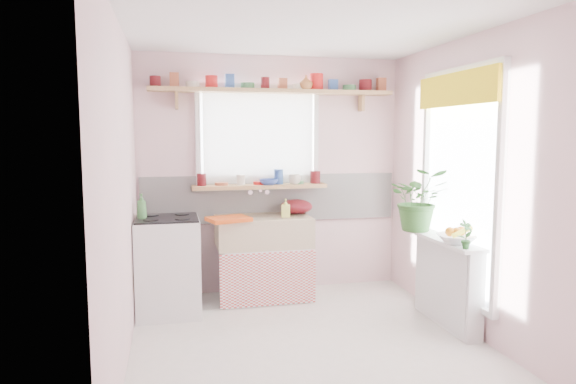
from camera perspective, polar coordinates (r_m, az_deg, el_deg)
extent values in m
plane|color=white|center=(4.26, 2.59, -16.79)|extent=(3.20, 3.20, 0.00)
plane|color=white|center=(4.00, 2.78, 18.23)|extent=(3.20, 3.20, 0.00)
plane|color=beige|center=(5.49, -1.82, 1.93)|extent=(2.80, 0.00, 2.80)
plane|color=beige|center=(2.45, 12.79, -3.82)|extent=(2.80, 0.00, 2.80)
plane|color=beige|center=(3.81, -18.03, -0.37)|extent=(0.00, 3.20, 3.20)
plane|color=beige|center=(4.52, 20.02, 0.58)|extent=(0.00, 3.20, 3.20)
cube|color=white|center=(5.50, -1.78, -0.68)|extent=(2.74, 0.03, 0.50)
cube|color=pink|center=(5.53, -1.77, -2.74)|extent=(2.74, 0.02, 0.12)
cube|color=white|center=(5.45, -3.38, 6.09)|extent=(1.20, 0.01, 1.00)
cube|color=white|center=(5.38, -3.26, 6.09)|extent=(1.15, 0.02, 0.95)
cube|color=white|center=(4.69, 18.65, 0.82)|extent=(0.01, 1.10, 1.90)
cube|color=yellow|center=(4.64, 18.10, 10.81)|extent=(0.03, 1.20, 0.28)
cube|color=white|center=(5.34, -2.75, -8.84)|extent=(0.85, 0.55, 0.55)
cube|color=#CE3D3C|center=(5.08, -2.18, -9.65)|extent=(0.95, 0.02, 0.53)
cube|color=beige|center=(5.25, -2.77, -4.35)|extent=(0.95, 0.55, 0.30)
cylinder|color=silver|center=(5.43, -3.26, 0.28)|extent=(0.03, 0.22, 0.03)
cube|color=white|center=(4.98, -13.17, -8.05)|extent=(0.58, 0.58, 0.90)
cube|color=black|center=(4.89, -13.31, -2.88)|extent=(0.56, 0.56, 0.02)
cylinder|color=black|center=(4.75, -15.01, -3.01)|extent=(0.14, 0.14, 0.01)
cylinder|color=black|center=(4.75, -11.63, -2.93)|extent=(0.14, 0.14, 0.01)
cylinder|color=black|center=(5.03, -14.90, -2.50)|extent=(0.14, 0.14, 0.01)
cylinder|color=black|center=(5.02, -11.70, -2.42)|extent=(0.14, 0.14, 0.01)
cube|color=white|center=(4.80, 17.29, -9.65)|extent=(0.15, 0.90, 0.75)
cube|color=white|center=(4.70, 17.13, -5.17)|extent=(0.22, 0.95, 0.03)
cube|color=tan|center=(5.36, -3.14, 0.63)|extent=(1.40, 0.22, 0.04)
cube|color=tan|center=(5.37, -1.58, 11.12)|extent=(2.52, 0.24, 0.04)
cylinder|color=#590F14|center=(5.27, -14.54, 11.88)|extent=(0.11, 0.11, 0.12)
cylinder|color=#A55133|center=(5.27, -12.52, 11.93)|extent=(0.11, 0.11, 0.12)
cylinder|color=silver|center=(5.27, -10.50, 11.65)|extent=(0.11, 0.11, 0.06)
cylinder|color=red|center=(5.29, -8.50, 12.00)|extent=(0.11, 0.11, 0.12)
cylinder|color=#3359A5|center=(5.30, -6.50, 12.01)|extent=(0.11, 0.11, 0.12)
cylinder|color=#3F7F4C|center=(5.32, -4.51, 11.68)|extent=(0.11, 0.11, 0.06)
cylinder|color=#590F14|center=(5.36, -2.55, 11.98)|extent=(0.11, 0.11, 0.12)
cylinder|color=#A55133|center=(5.39, -0.61, 11.95)|extent=(0.11, 0.11, 0.12)
cylinder|color=silver|center=(5.43, 1.30, 11.59)|extent=(0.11, 0.11, 0.06)
cylinder|color=red|center=(5.48, 3.18, 11.85)|extent=(0.11, 0.11, 0.12)
cylinder|color=#3359A5|center=(5.53, 5.02, 11.79)|extent=(0.11, 0.11, 0.12)
cylinder|color=#3F7F4C|center=(5.59, 6.82, 11.40)|extent=(0.11, 0.11, 0.06)
cylinder|color=#590F14|center=(5.66, 8.60, 11.62)|extent=(0.11, 0.11, 0.12)
cylinder|color=#A55133|center=(5.72, 10.32, 11.53)|extent=(0.11, 0.11, 0.12)
cylinder|color=#590F14|center=(5.28, -9.79, 1.33)|extent=(0.11, 0.11, 0.12)
cylinder|color=#A55133|center=(5.30, -7.56, 1.38)|extent=(0.11, 0.11, 0.12)
cylinder|color=silver|center=(5.32, -5.34, 1.11)|extent=(0.11, 0.11, 0.06)
cylinder|color=red|center=(5.35, -3.14, 1.48)|extent=(0.11, 0.11, 0.12)
cylinder|color=#3359A5|center=(5.39, -0.98, 1.52)|extent=(0.11, 0.11, 0.12)
cylinder|color=#3F7F4C|center=(5.44, 1.15, 1.25)|extent=(0.11, 0.11, 0.06)
cylinder|color=#590F14|center=(5.49, 3.25, 1.60)|extent=(0.11, 0.11, 0.12)
cube|color=#E75014|center=(4.97, -6.61, -3.01)|extent=(0.45, 0.39, 0.04)
ellipsoid|color=#5D1019|center=(5.39, 0.95, -1.63)|extent=(0.42, 0.42, 0.15)
imported|color=#2D5E25|center=(4.96, 14.34, -0.81)|extent=(0.66, 0.62, 0.60)
imported|color=white|center=(4.51, 18.21, -4.98)|extent=(0.37, 0.37, 0.08)
imported|color=#255C25|center=(4.30, 19.16, -4.47)|extent=(0.14, 0.12, 0.24)
imported|color=#F1F76E|center=(5.17, -0.25, -1.79)|extent=(0.10, 0.10, 0.18)
imported|color=beige|center=(5.37, 0.74, 1.41)|extent=(0.17, 0.17, 0.10)
imported|color=#3551AC|center=(5.31, -2.16, 1.12)|extent=(0.23, 0.23, 0.06)
imported|color=#A86733|center=(5.39, 2.01, 12.08)|extent=(0.17, 0.17, 0.14)
imported|color=#438745|center=(4.85, -15.95, -1.54)|extent=(0.11, 0.11, 0.23)
sphere|color=orange|center=(4.50, 18.23, -4.24)|extent=(0.08, 0.08, 0.08)
sphere|color=orange|center=(4.56, 18.68, -4.13)|extent=(0.08, 0.08, 0.08)
sphere|color=orange|center=(4.49, 17.55, -4.24)|extent=(0.08, 0.08, 0.08)
cylinder|color=yellow|center=(4.47, 18.79, -4.21)|extent=(0.18, 0.04, 0.10)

